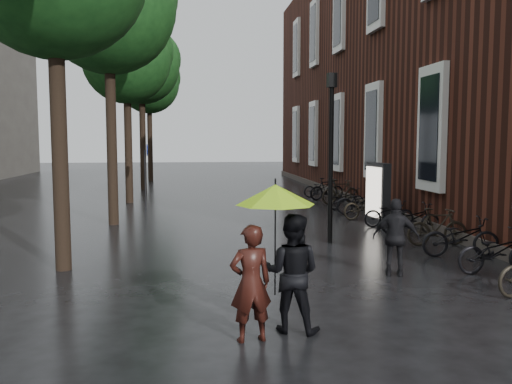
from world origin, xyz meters
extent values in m
cube|color=#38160F|center=(10.50, 19.50, 6.00)|extent=(10.00, 33.00, 12.00)
cube|color=silver|center=(5.45, 10.50, 3.00)|extent=(0.25, 1.60, 3.60)
cube|color=black|center=(5.35, 10.50, 3.00)|extent=(0.10, 1.20, 3.00)
cube|color=silver|center=(5.45, 15.50, 3.00)|extent=(0.25, 1.60, 3.60)
cube|color=black|center=(5.35, 15.50, 3.00)|extent=(0.10, 1.20, 3.00)
cube|color=silver|center=(5.45, 20.50, 3.00)|extent=(0.25, 1.60, 3.60)
cube|color=black|center=(5.35, 20.50, 3.00)|extent=(0.10, 1.20, 3.00)
cube|color=silver|center=(5.45, 20.50, 8.50)|extent=(0.25, 1.60, 3.60)
cube|color=black|center=(5.35, 20.50, 8.50)|extent=(0.10, 1.20, 3.00)
cube|color=silver|center=(5.45, 25.50, 3.00)|extent=(0.25, 1.60, 3.60)
cube|color=black|center=(5.35, 25.50, 3.00)|extent=(0.10, 1.20, 3.00)
cube|color=silver|center=(5.45, 25.50, 8.50)|extent=(0.25, 1.60, 3.60)
cube|color=black|center=(5.35, 25.50, 8.50)|extent=(0.10, 1.20, 3.00)
cube|color=silver|center=(5.45, 30.50, 3.00)|extent=(0.25, 1.60, 3.60)
cube|color=black|center=(5.35, 30.50, 3.00)|extent=(0.10, 1.20, 3.00)
cube|color=silver|center=(5.45, 30.50, 8.50)|extent=(0.25, 1.60, 3.60)
cube|color=black|center=(5.35, 30.50, 8.50)|extent=(0.10, 1.20, 3.00)
cube|color=#3F3833|center=(5.60, 19.50, 0.15)|extent=(0.40, 33.00, 0.30)
cylinder|color=black|center=(-4.10, 7.00, 2.25)|extent=(0.32, 0.32, 4.51)
cylinder|color=black|center=(-3.90, 13.00, 2.48)|extent=(0.32, 0.32, 4.95)
cylinder|color=black|center=(-4.05, 19.00, 2.20)|extent=(0.32, 0.32, 4.40)
cylinder|color=black|center=(-3.95, 25.00, 2.39)|extent=(0.32, 0.32, 4.79)
cylinder|color=black|center=(-4.00, 31.00, 2.28)|extent=(0.32, 0.32, 4.57)
imported|color=black|center=(-0.70, 2.59, 0.79)|extent=(0.64, 0.48, 1.58)
imported|color=black|center=(-0.09, 2.90, 0.83)|extent=(0.99, 0.89, 1.67)
cylinder|color=black|center=(-0.34, 2.83, 1.24)|extent=(0.02, 0.02, 1.39)
cone|color=#96D616|center=(-0.34, 2.83, 1.94)|extent=(1.09, 1.09, 0.28)
cylinder|color=black|center=(-0.34, 2.83, 2.12)|extent=(0.02, 0.02, 0.08)
imported|color=black|center=(2.53, 5.71, 0.77)|extent=(0.97, 0.66, 1.53)
imported|color=black|center=(4.62, 5.66, 0.45)|extent=(1.75, 0.72, 0.90)
imported|color=black|center=(4.65, 7.17, 0.46)|extent=(1.82, 0.80, 0.93)
imported|color=black|center=(4.71, 8.49, 0.48)|extent=(1.61, 0.49, 0.96)
imported|color=black|center=(4.69, 10.08, 0.46)|extent=(1.74, 0.63, 0.91)
imported|color=black|center=(4.57, 11.47, 0.42)|extent=(1.61, 0.61, 0.83)
imported|color=black|center=(4.42, 13.10, 0.46)|extent=(1.84, 0.96, 0.92)
imported|color=black|center=(4.59, 14.27, 0.46)|extent=(1.82, 0.86, 0.92)
imported|color=black|center=(4.46, 15.71, 0.41)|extent=(1.65, 0.90, 0.82)
imported|color=black|center=(4.70, 17.29, 0.52)|extent=(1.80, 0.89, 1.04)
imported|color=black|center=(4.53, 18.91, 0.49)|extent=(1.71, 0.83, 0.99)
imported|color=black|center=(4.53, 20.08, 0.42)|extent=(1.63, 0.66, 0.84)
cube|color=black|center=(4.44, 12.11, 0.97)|extent=(0.27, 1.29, 1.95)
cube|color=beige|center=(4.30, 12.11, 1.02)|extent=(0.04, 1.08, 1.60)
cylinder|color=black|center=(2.11, 9.19, 2.04)|extent=(0.12, 0.12, 4.08)
cube|color=black|center=(2.11, 9.19, 4.18)|extent=(0.22, 0.22, 0.36)
sphere|color=#FFE5B2|center=(2.11, 9.19, 4.18)|extent=(0.18, 0.18, 0.18)
cylinder|color=#262628|center=(-3.22, 17.06, 1.13)|extent=(0.05, 0.05, 2.27)
cylinder|color=navy|center=(-3.13, 17.06, 2.27)|extent=(0.03, 0.45, 0.45)
camera|label=1|loc=(-1.49, -4.38, 2.69)|focal=38.00mm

